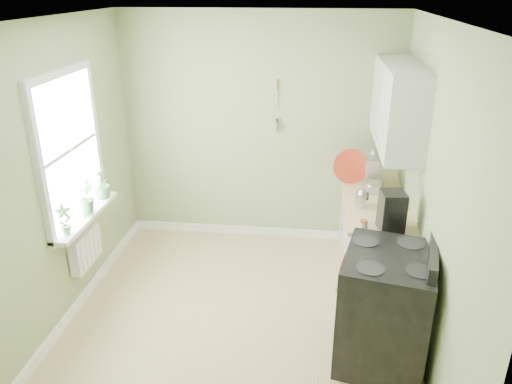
# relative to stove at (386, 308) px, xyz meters

# --- Properties ---
(floor) EXTENTS (3.20, 3.60, 0.02)m
(floor) POSITION_rel_stove_xyz_m (-1.28, 0.31, -0.51)
(floor) COLOR tan
(floor) RESTS_ON ground
(ceiling) EXTENTS (3.20, 3.60, 0.02)m
(ceiling) POSITION_rel_stove_xyz_m (-1.28, 0.31, 2.21)
(ceiling) COLOR white
(ceiling) RESTS_ON wall_back
(wall_back) EXTENTS (3.20, 0.02, 2.70)m
(wall_back) POSITION_rel_stove_xyz_m (-1.28, 2.12, 0.85)
(wall_back) COLOR #8E9E6C
(wall_back) RESTS_ON floor
(wall_left) EXTENTS (0.02, 3.60, 2.70)m
(wall_left) POSITION_rel_stove_xyz_m (-2.89, 0.31, 0.85)
(wall_left) COLOR #8E9E6C
(wall_left) RESTS_ON floor
(wall_right) EXTENTS (0.02, 3.60, 2.70)m
(wall_right) POSITION_rel_stove_xyz_m (0.33, 0.31, 0.85)
(wall_right) COLOR #8E9E6C
(wall_right) RESTS_ON floor
(base_cabinets) EXTENTS (0.60, 1.60, 0.87)m
(base_cabinets) POSITION_rel_stove_xyz_m (0.02, 1.31, -0.07)
(base_cabinets) COLOR silver
(base_cabinets) RESTS_ON floor
(countertop) EXTENTS (0.64, 1.60, 0.04)m
(countertop) POSITION_rel_stove_xyz_m (0.01, 1.31, 0.39)
(countertop) COLOR #CCBA7D
(countertop) RESTS_ON base_cabinets
(upper_cabinets) EXTENTS (0.35, 1.40, 0.80)m
(upper_cabinets) POSITION_rel_stove_xyz_m (0.15, 1.41, 1.35)
(upper_cabinets) COLOR silver
(upper_cabinets) RESTS_ON wall_right
(window) EXTENTS (0.06, 1.14, 1.44)m
(window) POSITION_rel_stove_xyz_m (-2.86, 0.61, 1.05)
(window) COLOR white
(window) RESTS_ON wall_left
(window_sill) EXTENTS (0.18, 1.14, 0.04)m
(window_sill) POSITION_rel_stove_xyz_m (-2.79, 0.61, 0.38)
(window_sill) COLOR white
(window_sill) RESTS_ON wall_left
(radiator) EXTENTS (0.12, 0.50, 0.35)m
(radiator) POSITION_rel_stove_xyz_m (-2.82, 0.56, 0.05)
(radiator) COLOR white
(radiator) RESTS_ON wall_left
(wall_utensils) EXTENTS (0.02, 0.14, 0.58)m
(wall_utensils) POSITION_rel_stove_xyz_m (-1.08, 2.09, 1.06)
(wall_utensils) COLOR #CCBA7D
(wall_utensils) RESTS_ON wall_back
(stove) EXTENTS (0.86, 0.93, 1.12)m
(stove) POSITION_rel_stove_xyz_m (0.00, 0.00, 0.00)
(stove) COLOR black
(stove) RESTS_ON floor
(stand_mixer) EXTENTS (0.27, 0.37, 0.41)m
(stand_mixer) POSITION_rel_stove_xyz_m (0.00, 1.56, 0.58)
(stand_mixer) COLOR #B2B2B7
(stand_mixer) RESTS_ON countertop
(kettle) EXTENTS (0.19, 0.11, 0.19)m
(kettle) POSITION_rel_stove_xyz_m (-0.16, 1.07, 0.50)
(kettle) COLOR silver
(kettle) RESTS_ON countertop
(coffee_maker) EXTENTS (0.23, 0.25, 0.36)m
(coffee_maker) POSITION_rel_stove_xyz_m (0.06, 0.61, 0.58)
(coffee_maker) COLOR black
(coffee_maker) RESTS_ON countertop
(red_tray) EXTENTS (0.40, 0.13, 0.39)m
(red_tray) POSITION_rel_stove_xyz_m (-0.23, 1.71, 0.60)
(red_tray) COLOR #A03019
(red_tray) RESTS_ON countertop
(jar) EXTENTS (0.07, 0.07, 0.08)m
(jar) POSITION_rel_stove_xyz_m (-0.17, 0.61, 0.45)
(jar) COLOR tan
(jar) RESTS_ON countertop
(plant_a) EXTENTS (0.18, 0.18, 0.28)m
(plant_a) POSITION_rel_stove_xyz_m (-2.78, 0.20, 0.54)
(plant_a) COLOR #336431
(plant_a) RESTS_ON window_sill
(plant_b) EXTENTS (0.22, 0.23, 0.33)m
(plant_b) POSITION_rel_stove_xyz_m (-2.78, 0.65, 0.56)
(plant_b) COLOR #336431
(plant_b) RESTS_ON window_sill
(plant_c) EXTENTS (0.21, 0.21, 0.32)m
(plant_c) POSITION_rel_stove_xyz_m (-2.78, 1.01, 0.56)
(plant_c) COLOR #336431
(plant_c) RESTS_ON window_sill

